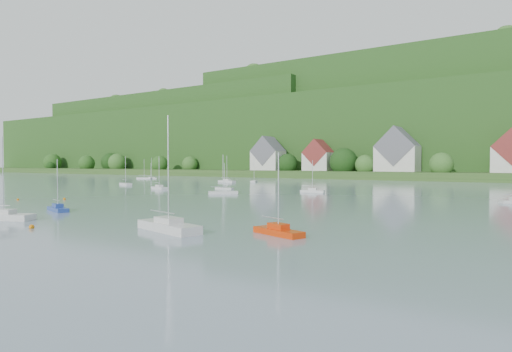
# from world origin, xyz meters

# --- Properties ---
(far_shore_strip) EXTENTS (600.00, 60.00, 3.00)m
(far_shore_strip) POSITION_xyz_m (0.00, 200.00, 1.50)
(far_shore_strip) COLOR #2A4C1C
(far_shore_strip) RESTS_ON ground
(forested_ridge) EXTENTS (620.00, 181.22, 69.89)m
(forested_ridge) POSITION_xyz_m (0.39, 268.57, 22.89)
(forested_ridge) COLOR #163912
(forested_ridge) RESTS_ON ground
(village_building_0) EXTENTS (14.00, 10.40, 16.00)m
(village_building_0) POSITION_xyz_m (-55.00, 187.00, 9.51)
(village_building_0) COLOR beige
(village_building_0) RESTS_ON far_shore_strip
(village_building_1) EXTENTS (12.00, 9.36, 14.00)m
(village_building_1) POSITION_xyz_m (-30.00, 189.00, 8.75)
(village_building_1) COLOR beige
(village_building_1) RESTS_ON far_shore_strip
(village_building_2) EXTENTS (16.00, 11.44, 18.00)m
(village_building_2) POSITION_xyz_m (5.00, 188.00, 10.27)
(village_building_2) COLOR beige
(village_building_2) RESTS_ON far_shore_strip
(near_sailboat_1) EXTENTS (5.20, 2.80, 6.76)m
(near_sailboat_1) POSITION_xyz_m (1.58, 43.58, 0.40)
(near_sailboat_1) COLOR navy
(near_sailboat_1) RESTS_ON ground
(near_sailboat_3) EXTENTS (7.04, 4.30, 9.21)m
(near_sailboat_3) POSITION_xyz_m (4.84, 35.01, 0.47)
(near_sailboat_3) COLOR silver
(near_sailboat_3) RESTS_ON ground
(near_sailboat_4) EXTENTS (8.17, 4.15, 10.62)m
(near_sailboat_4) POSITION_xyz_m (25.88, 39.14, 0.51)
(near_sailboat_4) COLOR silver
(near_sailboat_4) RESTS_ON ground
(near_sailboat_5) EXTENTS (5.52, 3.17, 7.19)m
(near_sailboat_5) POSITION_xyz_m (35.44, 42.78, 0.41)
(near_sailboat_5) COLOR red
(near_sailboat_5) RESTS_ON ground
(mooring_buoy_2) EXTENTS (0.50, 0.50, 0.50)m
(mooring_buoy_2) POSITION_xyz_m (13.73, 33.14, 0.00)
(mooring_buoy_2) COLOR orange
(mooring_buoy_2) RESTS_ON ground
(mooring_buoy_3) EXTENTS (0.46, 0.46, 0.46)m
(mooring_buoy_3) POSITION_xyz_m (-14.11, 54.79, 0.00)
(mooring_buoy_3) COLOR orange
(mooring_buoy_3) RESTS_ON ground
(mooring_buoy_4) EXTENTS (0.48, 0.48, 0.48)m
(mooring_buoy_4) POSITION_xyz_m (20.32, 40.68, 0.00)
(mooring_buoy_4) COLOR white
(mooring_buoy_4) RESTS_ON ground
(mooring_buoy_5) EXTENTS (0.39, 0.39, 0.39)m
(mooring_buoy_5) POSITION_xyz_m (-19.94, 49.96, 0.00)
(mooring_buoy_5) COLOR orange
(mooring_buoy_5) RESTS_ON ground
(far_sailboat_cluster) EXTENTS (194.51, 66.51, 8.71)m
(far_sailboat_cluster) POSITION_xyz_m (5.51, 117.13, 0.37)
(far_sailboat_cluster) COLOR silver
(far_sailboat_cluster) RESTS_ON ground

